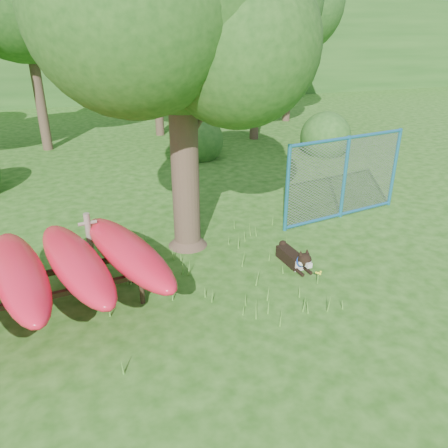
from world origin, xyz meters
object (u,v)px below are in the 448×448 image
object	(u,v)px
oak_tree	(176,4)
kayak_rack	(48,268)
husky_dog	(295,258)
fence_section	(345,178)

from	to	relation	value
oak_tree	kayak_rack	bearing A→B (deg)	-148.12
husky_dog	fence_section	bearing A→B (deg)	34.99
kayak_rack	husky_dog	bearing A→B (deg)	-5.74
oak_tree	kayak_rack	distance (m)	4.82
oak_tree	husky_dog	bearing A→B (deg)	-42.11
husky_dog	fence_section	xyz separation A→B (m)	(2.18, 1.79, 0.82)
oak_tree	fence_section	distance (m)	5.31
husky_dog	fence_section	size ratio (longest dim) A/B	0.33
kayak_rack	husky_dog	xyz separation A→B (m)	(4.33, 0.03, -0.64)
kayak_rack	fence_section	bearing A→B (deg)	9.48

